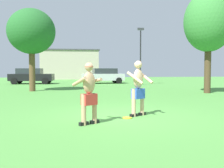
{
  "coord_description": "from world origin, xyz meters",
  "views": [
    {
      "loc": [
        -1.41,
        -7.92,
        1.48
      ],
      "look_at": [
        -0.32,
        0.21,
        1.01
      ],
      "focal_mm": 40.94,
      "sensor_mm": 36.0,
      "label": 1
    }
  ],
  "objects_px": {
    "player_in_blue": "(138,87)",
    "car_black_far_end": "(31,76)",
    "frisbee": "(127,118)",
    "car_silver_near_post": "(103,76)",
    "tree_left_field": "(209,22)",
    "lamp_post": "(141,50)",
    "tree_right_field": "(31,32)",
    "player_with_cap": "(89,90)"
  },
  "relations": [
    {
      "from": "player_with_cap",
      "to": "player_in_blue",
      "type": "bearing_deg",
      "value": 32.78
    },
    {
      "from": "lamp_post",
      "to": "tree_right_field",
      "type": "height_order",
      "value": "tree_right_field"
    },
    {
      "from": "player_with_cap",
      "to": "lamp_post",
      "type": "height_order",
      "value": "lamp_post"
    },
    {
      "from": "car_silver_near_post",
      "to": "car_black_far_end",
      "type": "bearing_deg",
      "value": 178.65
    },
    {
      "from": "frisbee",
      "to": "car_silver_near_post",
      "type": "relative_size",
      "value": 0.07
    },
    {
      "from": "lamp_post",
      "to": "player_with_cap",
      "type": "bearing_deg",
      "value": -108.4
    },
    {
      "from": "player_with_cap",
      "to": "car_silver_near_post",
      "type": "relative_size",
      "value": 0.38
    },
    {
      "from": "player_in_blue",
      "to": "car_silver_near_post",
      "type": "height_order",
      "value": "player_in_blue"
    },
    {
      "from": "car_black_far_end",
      "to": "car_silver_near_post",
      "type": "bearing_deg",
      "value": -1.35
    },
    {
      "from": "player_in_blue",
      "to": "lamp_post",
      "type": "bearing_deg",
      "value": 75.75
    },
    {
      "from": "player_in_blue",
      "to": "tree_left_field",
      "type": "distance_m",
      "value": 9.98
    },
    {
      "from": "tree_left_field",
      "to": "tree_right_field",
      "type": "xyz_separation_m",
      "value": [
        -11.06,
        2.88,
        -0.39
      ]
    },
    {
      "from": "car_black_far_end",
      "to": "lamp_post",
      "type": "height_order",
      "value": "lamp_post"
    },
    {
      "from": "frisbee",
      "to": "car_silver_near_post",
      "type": "height_order",
      "value": "car_silver_near_post"
    },
    {
      "from": "player_with_cap",
      "to": "player_in_blue",
      "type": "height_order",
      "value": "player_in_blue"
    },
    {
      "from": "tree_left_field",
      "to": "player_in_blue",
      "type": "bearing_deg",
      "value": -130.78
    },
    {
      "from": "frisbee",
      "to": "lamp_post",
      "type": "relative_size",
      "value": 0.06
    },
    {
      "from": "car_silver_near_post",
      "to": "lamp_post",
      "type": "xyz_separation_m",
      "value": [
        3.26,
        -2.9,
        2.51
      ]
    },
    {
      "from": "car_silver_near_post",
      "to": "lamp_post",
      "type": "relative_size",
      "value": 0.83
    },
    {
      "from": "player_in_blue",
      "to": "tree_left_field",
      "type": "relative_size",
      "value": 0.28
    },
    {
      "from": "player_with_cap",
      "to": "car_black_far_end",
      "type": "relative_size",
      "value": 0.38
    },
    {
      "from": "player_with_cap",
      "to": "tree_left_field",
      "type": "relative_size",
      "value": 0.27
    },
    {
      "from": "player_in_blue",
      "to": "tree_left_field",
      "type": "height_order",
      "value": "tree_left_field"
    },
    {
      "from": "tree_right_field",
      "to": "car_black_far_end",
      "type": "bearing_deg",
      "value": 100.31
    },
    {
      "from": "player_with_cap",
      "to": "car_silver_near_post",
      "type": "height_order",
      "value": "player_with_cap"
    },
    {
      "from": "frisbee",
      "to": "car_black_far_end",
      "type": "distance_m",
      "value": 20.32
    },
    {
      "from": "car_silver_near_post",
      "to": "car_black_far_end",
      "type": "distance_m",
      "value": 7.38
    },
    {
      "from": "lamp_post",
      "to": "tree_left_field",
      "type": "bearing_deg",
      "value": -76.84
    },
    {
      "from": "lamp_post",
      "to": "tree_right_field",
      "type": "distance_m",
      "value": 10.81
    },
    {
      "from": "player_with_cap",
      "to": "car_black_far_end",
      "type": "height_order",
      "value": "player_with_cap"
    },
    {
      "from": "player_in_blue",
      "to": "frisbee",
      "type": "relative_size",
      "value": 5.88
    },
    {
      "from": "player_with_cap",
      "to": "frisbee",
      "type": "height_order",
      "value": "player_with_cap"
    },
    {
      "from": "car_black_far_end",
      "to": "tree_left_field",
      "type": "bearing_deg",
      "value": -43.19
    },
    {
      "from": "player_in_blue",
      "to": "lamp_post",
      "type": "relative_size",
      "value": 0.32
    },
    {
      "from": "car_black_far_end",
      "to": "frisbee",
      "type": "bearing_deg",
      "value": -72.31
    },
    {
      "from": "frisbee",
      "to": "tree_right_field",
      "type": "bearing_deg",
      "value": 113.72
    },
    {
      "from": "car_silver_near_post",
      "to": "tree_left_field",
      "type": "xyz_separation_m",
      "value": [
        5.33,
        -11.75,
        3.55
      ]
    },
    {
      "from": "car_black_far_end",
      "to": "tree_left_field",
      "type": "relative_size",
      "value": 0.7
    },
    {
      "from": "tree_right_field",
      "to": "player_in_blue",
      "type": "bearing_deg",
      "value": -63.65
    },
    {
      "from": "frisbee",
      "to": "tree_right_field",
      "type": "relative_size",
      "value": 0.05
    },
    {
      "from": "player_in_blue",
      "to": "car_black_far_end",
      "type": "height_order",
      "value": "player_in_blue"
    },
    {
      "from": "car_black_far_end",
      "to": "player_with_cap",
      "type": "bearing_deg",
      "value": -76.03
    }
  ]
}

